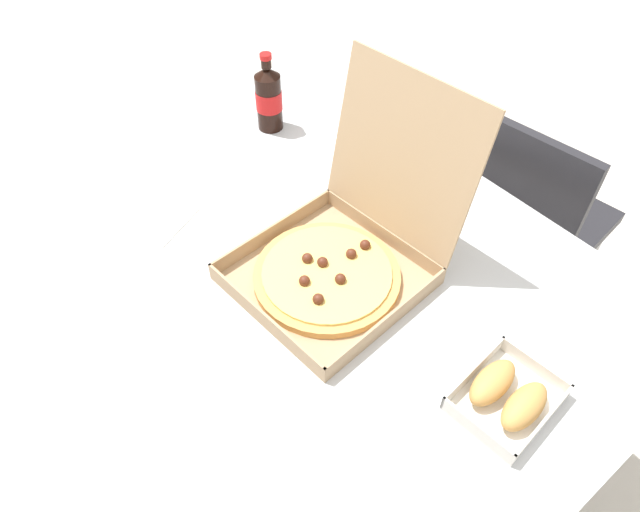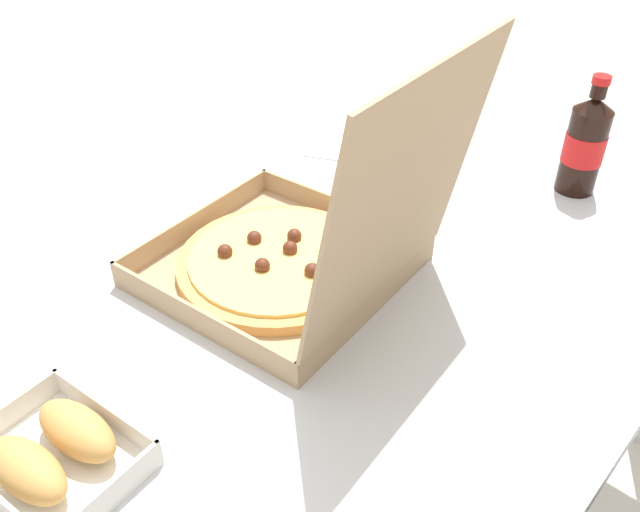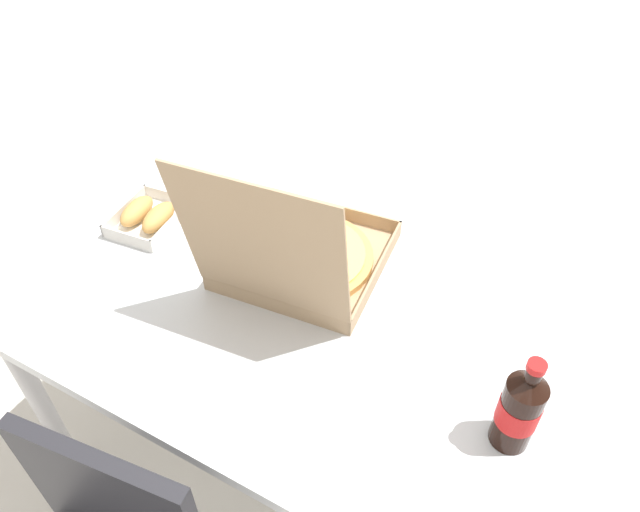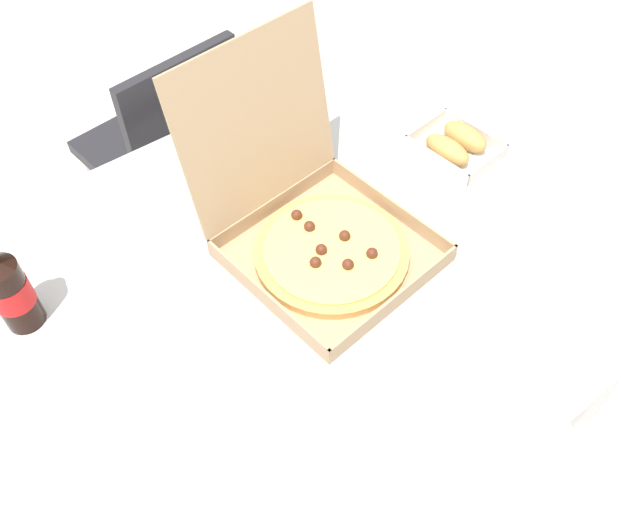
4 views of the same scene
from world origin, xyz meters
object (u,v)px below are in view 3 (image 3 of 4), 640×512
Objects in this scene: bread_side_box at (148,216)px; paper_menu at (509,266)px; cola_bottle at (519,409)px; pizza_box_open at (300,255)px.

paper_menu is at bearing -161.54° from bread_side_box.
pizza_box_open is at bearing -19.61° from cola_bottle.
cola_bottle is at bearing 170.61° from bread_side_box.
pizza_box_open is 2.07× the size of cola_bottle.
pizza_box_open is 0.44m from bread_side_box.
cola_bottle is 1.07× the size of paper_menu.
cola_bottle reaches higher than bread_side_box.
cola_bottle is (-0.55, 0.20, 0.04)m from pizza_box_open.
paper_menu is (-0.87, -0.29, -0.02)m from bread_side_box.
bread_side_box is at bearing -7.30° from paper_menu.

